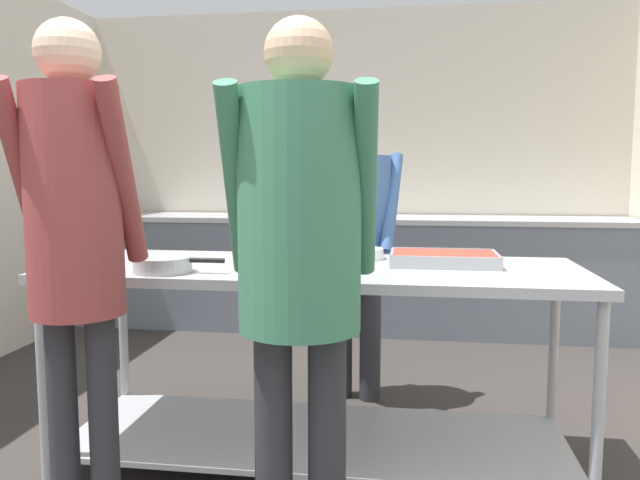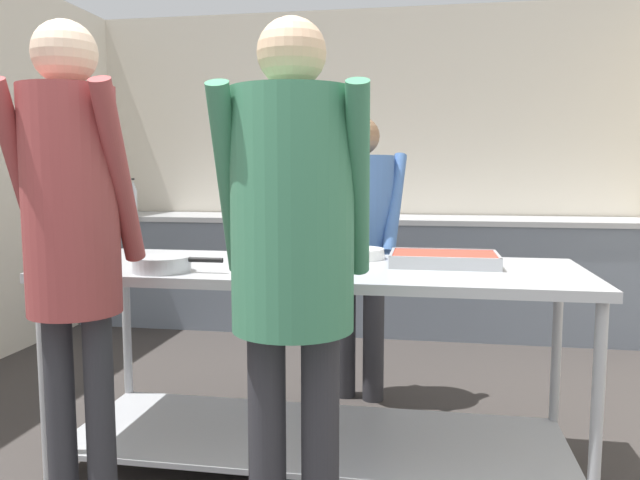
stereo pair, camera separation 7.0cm
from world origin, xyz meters
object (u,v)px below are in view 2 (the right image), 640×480
at_px(guest_serving_left, 293,241).
at_px(water_bottle, 134,197).
at_px(plate_stack, 360,254).
at_px(guest_serving_right, 72,223).
at_px(sauce_pan, 162,263).
at_px(serving_tray_roast, 284,254).
at_px(serving_tray_vegetables, 444,259).
at_px(cook_behind_counter, 360,229).

xyz_separation_m(guest_serving_left, water_bottle, (-2.11, 3.18, -0.01)).
xyz_separation_m(plate_stack, guest_serving_right, (-0.86, -0.96, 0.21)).
relative_size(sauce_pan, serving_tray_roast, 1.00).
distance_m(serving_tray_vegetables, cook_behind_counter, 0.86).
bearing_deg(water_bottle, guest_serving_right, -66.84).
distance_m(sauce_pan, serving_tray_vegetables, 1.18).
distance_m(serving_tray_vegetables, guest_serving_left, 0.99).
xyz_separation_m(sauce_pan, plate_stack, (0.74, 0.51, -0.01)).
height_order(sauce_pan, water_bottle, water_bottle).
bearing_deg(cook_behind_counter, serving_tray_vegetables, -58.83).
relative_size(serving_tray_roast, guest_serving_right, 0.21).
relative_size(serving_tray_vegetables, water_bottle, 1.49).
distance_m(serving_tray_roast, guest_serving_right, 1.04).
relative_size(guest_serving_left, guest_serving_right, 0.98).
bearing_deg(serving_tray_roast, guest_serving_right, -120.92).
distance_m(sauce_pan, guest_serving_right, 0.50).
bearing_deg(guest_serving_right, cook_behind_counter, 62.76).
xyz_separation_m(guest_serving_left, guest_serving_right, (-0.76, 0.03, 0.04)).
height_order(guest_serving_right, cook_behind_counter, guest_serving_right).
xyz_separation_m(sauce_pan, guest_serving_right, (-0.12, -0.44, 0.20)).
relative_size(guest_serving_right, cook_behind_counter, 1.12).
bearing_deg(guest_serving_right, sauce_pan, 75.10).
xyz_separation_m(serving_tray_roast, plate_stack, (0.34, 0.08, -0.00)).
bearing_deg(serving_tray_vegetables, guest_serving_right, -146.68).
bearing_deg(plate_stack, serving_tray_vegetables, -20.07).
bearing_deg(cook_behind_counter, serving_tray_roast, -112.13).
xyz_separation_m(serving_tray_roast, guest_serving_left, (0.24, -0.90, 0.17)).
distance_m(serving_tray_roast, serving_tray_vegetables, 0.72).
height_order(serving_tray_roast, water_bottle, water_bottle).
height_order(serving_tray_roast, plate_stack, serving_tray_roast).
distance_m(guest_serving_right, cook_behind_counter, 1.75).
height_order(plate_stack, guest_serving_right, guest_serving_right).
distance_m(guest_serving_left, cook_behind_counter, 1.58).
xyz_separation_m(sauce_pan, guest_serving_left, (0.64, -0.47, 0.16)).
bearing_deg(water_bottle, plate_stack, -44.82).
height_order(guest_serving_right, water_bottle, guest_serving_right).
bearing_deg(serving_tray_roast, sauce_pan, -133.26).
height_order(serving_tray_roast, serving_tray_vegetables, same).
distance_m(guest_serving_right, water_bottle, 3.43).
relative_size(sauce_pan, guest_serving_left, 0.21).
xyz_separation_m(sauce_pan, serving_tray_roast, (0.40, 0.43, -0.01)).
bearing_deg(guest_serving_right, serving_tray_roast, 59.08).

